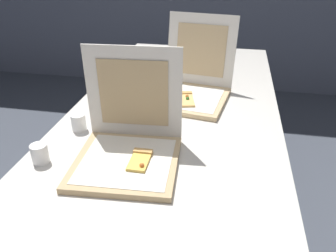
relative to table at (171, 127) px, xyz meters
The scene contains 6 objects.
table is the anchor object (origin of this frame).
pizza_box_front 0.36m from the table, 105.25° to the right, with size 0.37×0.38×0.37m.
pizza_box_middle 0.27m from the table, 77.15° to the left, with size 0.41×0.46×0.37m.
cup_white_mid 0.30m from the table, behind, with size 0.06×0.06×0.07m, color white.
cup_white_near_left 0.57m from the table, 133.72° to the right, with size 0.06×0.06×0.07m, color white.
cup_white_near_center 0.39m from the table, 154.71° to the right, with size 0.06×0.06×0.07m, color white.
Camera 1 is at (0.23, -0.65, 1.41)m, focal length 36.18 mm.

